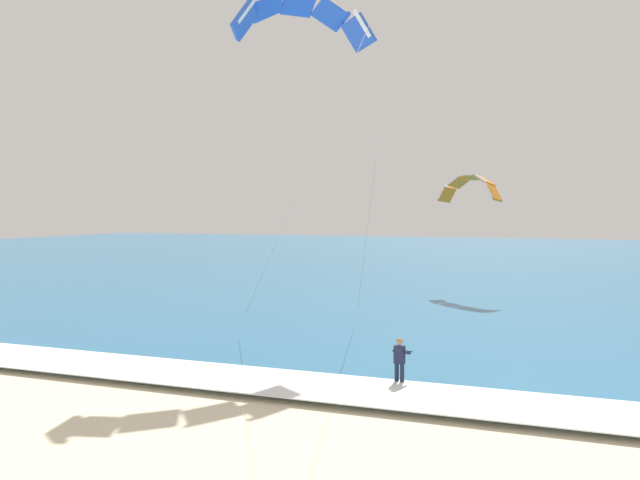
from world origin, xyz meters
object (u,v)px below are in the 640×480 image
object	(u,v)px
kite_primary	(301,16)
kite_distant	(470,185)
kitesurfer	(400,360)
surfboard	(399,388)

from	to	relation	value
kite_primary	kite_distant	distance (m)	18.73
kitesurfer	kite_distant	distance (m)	24.61
surfboard	kitesurfer	distance (m)	0.91
kitesurfer	surfboard	bearing A→B (deg)	-103.69
surfboard	kitesurfer	xyz separation A→B (m)	(0.00, 0.02, 0.91)
kitesurfer	kite_primary	distance (m)	17.27
kite_primary	kite_distant	bearing A→B (deg)	69.33
kite_primary	kitesurfer	bearing A→B (deg)	-49.50
surfboard	kite_primary	distance (m)	18.03
kitesurfer	kite_distant	size ratio (longest dim) A/B	0.36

